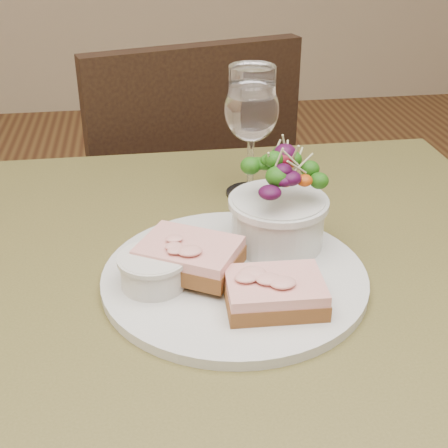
{
  "coord_description": "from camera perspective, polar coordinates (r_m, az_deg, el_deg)",
  "views": [
    {
      "loc": [
        -0.11,
        -0.6,
        1.15
      ],
      "look_at": [
        -0.02,
        0.02,
        0.81
      ],
      "focal_mm": 50.0,
      "sensor_mm": 36.0,
      "label": 1
    }
  ],
  "objects": [
    {
      "name": "salad_bowl",
      "position": [
        0.74,
        5.02,
        2.19
      ],
      "size": [
        0.11,
        0.11,
        0.13
      ],
      "color": "silver",
      "rests_on": "dinner_plate"
    },
    {
      "name": "sandwich_front",
      "position": [
        0.66,
        4.67,
        -6.24
      ],
      "size": [
        0.11,
        0.08,
        0.03
      ],
      "rotation": [
        0.0,
        0.0,
        -0.04
      ],
      "color": "#512915",
      "rests_on": "dinner_plate"
    },
    {
      "name": "dinner_plate",
      "position": [
        0.71,
        0.97,
        -4.89
      ],
      "size": [
        0.3,
        0.3,
        0.01
      ],
      "primitive_type": "cylinder",
      "color": "silver",
      "rests_on": "cafe_table"
    },
    {
      "name": "sandwich_back",
      "position": [
        0.7,
        -3.21,
        -2.91
      ],
      "size": [
        0.13,
        0.12,
        0.03
      ],
      "rotation": [
        0.0,
        0.0,
        -0.52
      ],
      "color": "#512915",
      "rests_on": "dinner_plate"
    },
    {
      "name": "garnish",
      "position": [
        0.76,
        -5.43,
        -1.58
      ],
      "size": [
        0.05,
        0.04,
        0.02
      ],
      "color": "#113E0B",
      "rests_on": "dinner_plate"
    },
    {
      "name": "chair_far",
      "position": [
        1.55,
        -4.54,
        -5.16
      ],
      "size": [
        0.52,
        0.52,
        0.9
      ],
      "rotation": [
        0.0,
        0.0,
        3.41
      ],
      "color": "black",
      "rests_on": "ground"
    },
    {
      "name": "cafe_table",
      "position": [
        0.79,
        1.46,
        -11.09
      ],
      "size": [
        0.8,
        0.8,
        0.75
      ],
      "color": "#49441F",
      "rests_on": "ground"
    },
    {
      "name": "ramekin",
      "position": [
        0.69,
        -6.49,
        -4.12
      ],
      "size": [
        0.07,
        0.07,
        0.04
      ],
      "color": "beige",
      "rests_on": "dinner_plate"
    },
    {
      "name": "wine_glass",
      "position": [
        0.87,
        2.53,
        10.06
      ],
      "size": [
        0.08,
        0.08,
        0.18
      ],
      "color": "white",
      "rests_on": "cafe_table"
    }
  ]
}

